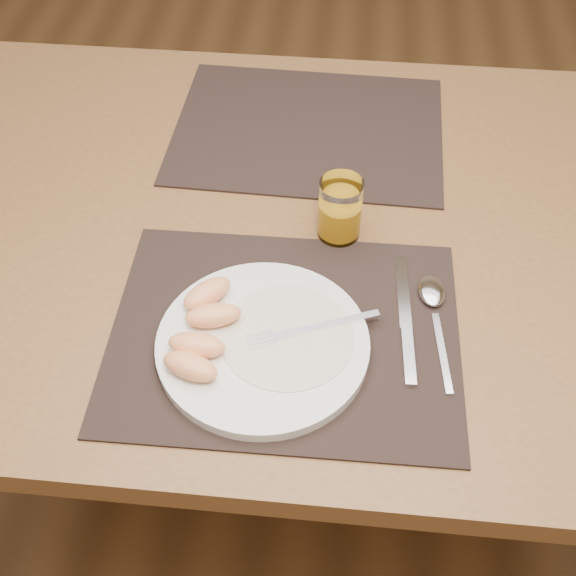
% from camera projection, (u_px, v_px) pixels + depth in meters
% --- Properties ---
extents(ground, '(5.00, 5.00, 0.00)m').
position_uv_depth(ground, '(305.00, 460.00, 1.64)').
color(ground, brown).
rests_on(ground, ground).
extents(table, '(1.40, 0.90, 0.75)m').
position_uv_depth(table, '(313.00, 258.00, 1.14)').
color(table, brown).
rests_on(table, ground).
extents(placemat_near, '(0.45, 0.36, 0.00)m').
position_uv_depth(placemat_near, '(285.00, 334.00, 0.94)').
color(placemat_near, black).
rests_on(placemat_near, table).
extents(placemat_far, '(0.46, 0.36, 0.00)m').
position_uv_depth(placemat_far, '(308.00, 129.00, 1.23)').
color(placemat_far, black).
rests_on(placemat_far, table).
extents(plate, '(0.27, 0.27, 0.02)m').
position_uv_depth(plate, '(263.00, 344.00, 0.91)').
color(plate, white).
rests_on(plate, placemat_near).
extents(plate_dressing, '(0.17, 0.17, 0.00)m').
position_uv_depth(plate_dressing, '(287.00, 336.00, 0.91)').
color(plate_dressing, white).
rests_on(plate_dressing, plate).
extents(fork, '(0.17, 0.08, 0.00)m').
position_uv_depth(fork, '(302.00, 330.00, 0.91)').
color(fork, silver).
rests_on(fork, plate).
extents(knife, '(0.03, 0.22, 0.01)m').
position_uv_depth(knife, '(406.00, 328.00, 0.94)').
color(knife, silver).
rests_on(knife, placemat_near).
extents(spoon, '(0.04, 0.19, 0.01)m').
position_uv_depth(spoon, '(433.00, 300.00, 0.96)').
color(spoon, silver).
rests_on(spoon, placemat_near).
extents(juice_glass, '(0.06, 0.06, 0.09)m').
position_uv_depth(juice_glass, '(340.00, 211.00, 1.02)').
color(juice_glass, white).
rests_on(juice_glass, placemat_near).
extents(grapefruit_wedges, '(0.09, 0.18, 0.03)m').
position_uv_depth(grapefruit_wedges, '(202.00, 329.00, 0.90)').
color(grapefruit_wedges, '#FFA868').
rests_on(grapefruit_wedges, plate).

